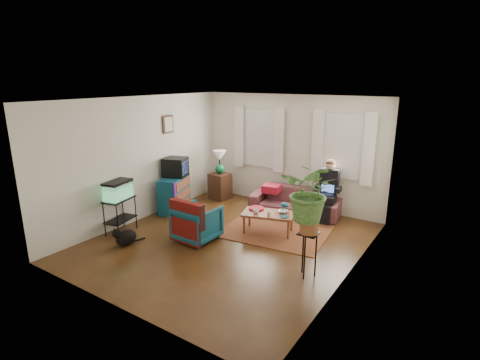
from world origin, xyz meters
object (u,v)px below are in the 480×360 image
Objects in this scene: side_table at (220,186)px; armchair at (197,221)px; dresser at (174,194)px; aquarium_stand at (120,216)px; plant_stand at (308,255)px; sofa at (295,197)px; coffee_table at (268,223)px.

side_table is 2.50m from armchair.
side_table is at bearing 55.37° from dresser.
dresser is 1.20× the size of armchair.
plant_stand is (3.73, 0.46, 0.01)m from aquarium_stand.
side_table is 0.88× the size of armchair.
dresser reaches higher than plant_stand.
aquarium_stand is at bearing 22.17° from armchair.
side_table is at bearing 145.36° from plant_stand.
side_table is 4.11m from plant_stand.
dresser is at bearing 164.27° from plant_stand.
sofa is at bearing 119.32° from plant_stand.
side_table is (-2.04, -0.06, -0.06)m from sofa.
dresser reaches higher than aquarium_stand.
sofa reaches higher than aquarium_stand.
aquarium_stand is at bearing -97.12° from side_table.
plant_stand is at bearing -34.64° from side_table.
armchair reaches higher than plant_stand.
dresser is 1.27× the size of aquarium_stand.
armchair is (1.12, -2.23, 0.04)m from side_table.
sofa is at bearing 9.82° from dresser.
aquarium_stand is 1.58m from armchair.
plant_stand is at bearing -69.59° from sofa.
side_table is 2.39m from coffee_table.
dresser is 1.51m from aquarium_stand.
sofa is at bearing 1.82° from side_table.
armchair is at bearing 9.17° from aquarium_stand.
coffee_table is at bearing 139.43° from plant_stand.
plant_stand is (3.72, -1.05, -0.04)m from dresser.
side_table is 2.82m from aquarium_stand.
armchair is 2.27m from plant_stand.
plant_stand is (1.35, -2.40, -0.03)m from sofa.
dresser is at bearing -104.78° from side_table.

